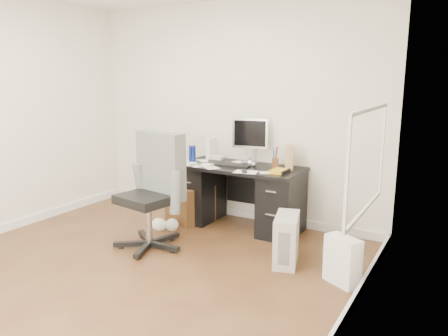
{
  "coord_description": "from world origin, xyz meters",
  "views": [
    {
      "loc": [
        2.68,
        -2.83,
        1.79
      ],
      "look_at": [
        0.35,
        1.2,
        0.81
      ],
      "focal_mm": 35.0,
      "sensor_mm": 36.0,
      "label": 1
    }
  ],
  "objects_px": {
    "office_chair": "(148,192)",
    "wicker_basket": "(190,203)",
    "lcd_monitor": "(250,141)",
    "keyboard": "(233,166)",
    "pc_tower": "(286,239)",
    "desk": "(239,194)"
  },
  "relations": [
    {
      "from": "lcd_monitor",
      "to": "pc_tower",
      "type": "height_order",
      "value": "lcd_monitor"
    },
    {
      "from": "office_chair",
      "to": "pc_tower",
      "type": "xyz_separation_m",
      "value": [
        1.41,
        0.37,
        -0.37
      ]
    },
    {
      "from": "desk",
      "to": "pc_tower",
      "type": "xyz_separation_m",
      "value": [
        0.9,
        -0.71,
        -0.16
      ]
    },
    {
      "from": "office_chair",
      "to": "pc_tower",
      "type": "relative_size",
      "value": 2.55
    },
    {
      "from": "office_chair",
      "to": "pc_tower",
      "type": "bearing_deg",
      "value": 23.95
    },
    {
      "from": "desk",
      "to": "office_chair",
      "type": "distance_m",
      "value": 1.21
    },
    {
      "from": "lcd_monitor",
      "to": "wicker_basket",
      "type": "relative_size",
      "value": 1.22
    },
    {
      "from": "desk",
      "to": "wicker_basket",
      "type": "distance_m",
      "value": 0.67
    },
    {
      "from": "lcd_monitor",
      "to": "keyboard",
      "type": "relative_size",
      "value": 1.35
    },
    {
      "from": "desk",
      "to": "office_chair",
      "type": "xyz_separation_m",
      "value": [
        -0.51,
        -1.07,
        0.21
      ]
    },
    {
      "from": "lcd_monitor",
      "to": "office_chair",
      "type": "height_order",
      "value": "lcd_monitor"
    },
    {
      "from": "office_chair",
      "to": "wicker_basket",
      "type": "xyz_separation_m",
      "value": [
        -0.12,
        0.95,
        -0.38
      ]
    },
    {
      "from": "pc_tower",
      "to": "wicker_basket",
      "type": "height_order",
      "value": "pc_tower"
    },
    {
      "from": "lcd_monitor",
      "to": "wicker_basket",
      "type": "distance_m",
      "value": 1.09
    },
    {
      "from": "pc_tower",
      "to": "keyboard",
      "type": "bearing_deg",
      "value": 129.79
    },
    {
      "from": "lcd_monitor",
      "to": "pc_tower",
      "type": "relative_size",
      "value": 1.17
    },
    {
      "from": "office_chair",
      "to": "wicker_basket",
      "type": "bearing_deg",
      "value": 106.6
    },
    {
      "from": "desk",
      "to": "wicker_basket",
      "type": "height_order",
      "value": "desk"
    },
    {
      "from": "keyboard",
      "to": "office_chair",
      "type": "xyz_separation_m",
      "value": [
        -0.46,
        -1.0,
        -0.15
      ]
    },
    {
      "from": "keyboard",
      "to": "pc_tower",
      "type": "relative_size",
      "value": 0.87
    },
    {
      "from": "wicker_basket",
      "to": "desk",
      "type": "bearing_deg",
      "value": 11.1
    },
    {
      "from": "desk",
      "to": "wicker_basket",
      "type": "relative_size",
      "value": 3.27
    }
  ]
}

